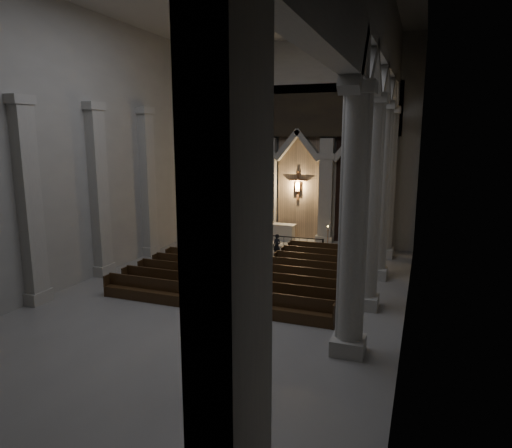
# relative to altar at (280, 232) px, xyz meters

# --- Properties ---
(room) EXTENTS (24.00, 24.10, 12.00)m
(room) POSITION_rel_altar_xyz_m (0.94, -11.04, 6.96)
(room) COLOR gray
(room) RESTS_ON ground
(sanctuary_wall) EXTENTS (14.00, 0.77, 12.00)m
(sanctuary_wall) POSITION_rel_altar_xyz_m (0.94, 0.49, 5.97)
(sanctuary_wall) COLOR #A8A59D
(sanctuary_wall) RESTS_ON ground
(right_arcade) EXTENTS (1.00, 24.00, 12.00)m
(right_arcade) POSITION_rel_altar_xyz_m (6.44, -9.71, 7.18)
(right_arcade) COLOR #A8A59D
(right_arcade) RESTS_ON ground
(left_pilasters) EXTENTS (0.60, 13.00, 8.03)m
(left_pilasters) POSITION_rel_altar_xyz_m (-5.81, -7.54, 3.26)
(left_pilasters) COLOR #A8A59D
(left_pilasters) RESTS_ON ground
(sanctuary_step) EXTENTS (8.50, 2.60, 0.15)m
(sanctuary_step) POSITION_rel_altar_xyz_m (0.94, -0.44, -0.57)
(sanctuary_step) COLOR #A8A59D
(sanctuary_step) RESTS_ON ground
(altar) EXTENTS (1.94, 0.78, 0.98)m
(altar) POSITION_rel_altar_xyz_m (0.00, 0.00, 0.00)
(altar) COLOR beige
(altar) RESTS_ON sanctuary_step
(altar_rail) EXTENTS (4.64, 0.09, 0.91)m
(altar_rail) POSITION_rel_altar_xyz_m (0.94, -2.23, -0.04)
(altar_rail) COLOR black
(altar_rail) RESTS_ON ground
(candle_stand_left) EXTENTS (0.25, 0.25, 1.51)m
(candle_stand_left) POSITION_rel_altar_xyz_m (-2.20, -1.30, -0.24)
(candle_stand_left) COLOR #B17036
(candle_stand_left) RESTS_ON ground
(candle_stand_right) EXTENTS (0.25, 0.25, 1.49)m
(candle_stand_right) POSITION_rel_altar_xyz_m (3.29, -1.31, -0.24)
(candle_stand_right) COLOR #B17036
(candle_stand_right) RESTS_ON ground
(pews) EXTENTS (9.53, 8.87, 0.92)m
(pews) POSITION_rel_altar_xyz_m (0.94, -7.60, -0.35)
(pews) COLOR black
(pews) RESTS_ON ground
(worshipper) EXTENTS (0.54, 0.42, 1.29)m
(worshipper) POSITION_rel_altar_xyz_m (0.98, -3.65, -0.00)
(worshipper) COLOR black
(worshipper) RESTS_ON ground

